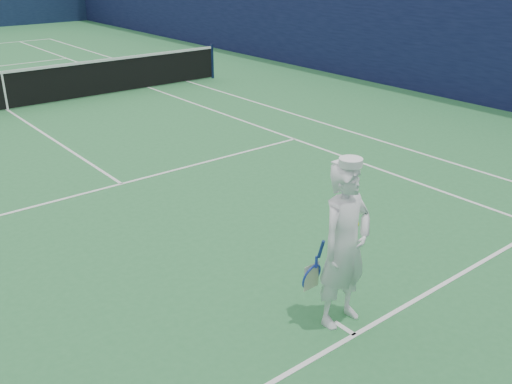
% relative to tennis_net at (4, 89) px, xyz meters
% --- Properties ---
extents(ground, '(80.00, 80.00, 0.00)m').
position_rel_tennis_net_xyz_m(ground, '(0.00, 0.00, -0.55)').
color(ground, '#2C753D').
rests_on(ground, ground).
extents(court_markings, '(11.03, 23.83, 0.01)m').
position_rel_tennis_net_xyz_m(court_markings, '(0.00, 0.00, -0.55)').
color(court_markings, white).
rests_on(court_markings, ground).
extents(tennis_net, '(12.88, 0.09, 1.07)m').
position_rel_tennis_net_xyz_m(tennis_net, '(0.00, 0.00, 0.00)').
color(tennis_net, '#141E4C').
rests_on(tennis_net, ground).
extents(tennis_player, '(0.78, 0.48, 1.91)m').
position_rel_tennis_net_xyz_m(tennis_player, '(0.09, -11.58, 0.38)').
color(tennis_player, white).
rests_on(tennis_player, ground).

